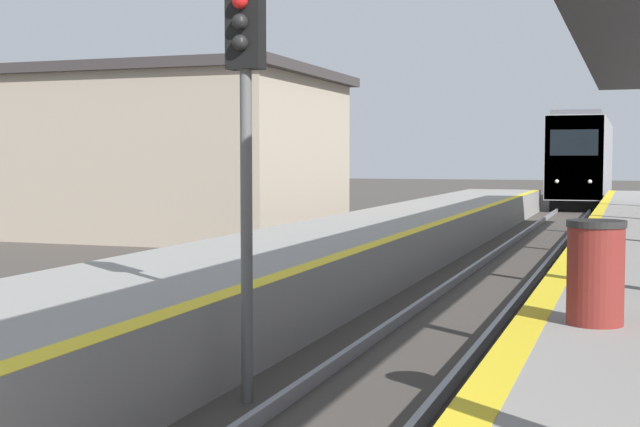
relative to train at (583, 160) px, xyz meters
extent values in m
cube|color=black|center=(0.00, 0.07, -2.09)|extent=(2.21, 14.88, 0.55)
cube|color=#99999E|center=(0.00, 0.07, 0.12)|extent=(2.60, 16.53, 3.87)
cube|color=yellow|center=(0.00, -8.11, 0.12)|extent=(2.55, 0.16, 3.79)
cube|color=black|center=(0.00, -8.17, 0.79)|extent=(2.08, 0.06, 1.16)
cube|color=#59595E|center=(0.00, 0.07, 2.17)|extent=(2.21, 15.70, 0.24)
sphere|color=white|center=(-0.72, -8.17, -0.95)|extent=(0.18, 0.18, 0.18)
sphere|color=white|center=(0.72, -8.17, -0.95)|extent=(0.18, 0.18, 0.18)
cylinder|color=#595959|center=(-1.14, -41.48, -0.69)|extent=(0.12, 0.12, 3.35)
cube|color=black|center=(-1.14, -41.48, 1.43)|extent=(0.36, 0.20, 0.90)
sphere|color=red|center=(-1.14, -41.61, 1.64)|extent=(0.16, 0.16, 0.16)
sphere|color=black|center=(-1.14, -41.61, 1.43)|extent=(0.16, 0.16, 0.16)
sphere|color=black|center=(-1.14, -41.61, 1.23)|extent=(0.16, 0.16, 0.16)
cylinder|color=maroon|center=(2.21, -41.45, -0.93)|extent=(0.49, 0.49, 0.87)
cylinder|color=#262626|center=(2.21, -41.45, -0.47)|extent=(0.52, 0.52, 0.06)
cube|color=tan|center=(-12.94, -24.09, 0.09)|extent=(12.34, 7.89, 4.92)
cube|color=#383333|center=(-12.94, -24.09, 2.70)|extent=(12.95, 8.29, 0.30)
camera|label=1|loc=(2.51, -49.63, 0.11)|focal=50.00mm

